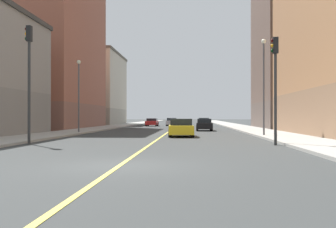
{
  "coord_description": "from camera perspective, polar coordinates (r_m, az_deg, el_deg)",
  "views": [
    {
      "loc": [
        2.31,
        -12.84,
        1.61
      ],
      "look_at": [
        -1.1,
        45.89,
        1.94
      ],
      "focal_mm": 42.66,
      "sensor_mm": 36.0,
      "label": 1
    }
  ],
  "objects": [
    {
      "name": "car_teal",
      "position": [
        66.71,
        5.13,
        -1.14
      ],
      "size": [
        1.98,
        4.22,
        1.33
      ],
      "color": "#196670",
      "rests_on": "ground"
    },
    {
      "name": "street_lamp_left_near",
      "position": [
        32.1,
        13.53,
        5.15
      ],
      "size": [
        0.36,
        0.36,
        7.49
      ],
      "color": "#4C4C51",
      "rests_on": "ground"
    },
    {
      "name": "car_black",
      "position": [
        44.39,
        5.2,
        -1.56
      ],
      "size": [
        1.8,
        4.25,
        1.33
      ],
      "color": "black",
      "rests_on": "ground"
    },
    {
      "name": "sidewalk_left",
      "position": [
        62.25,
        9.78,
        -1.73
      ],
      "size": [
        3.87,
        168.0,
        0.15
      ],
      "primitive_type": "cube",
      "color": "#9E9B93",
      "rests_on": "ground"
    },
    {
      "name": "car_red",
      "position": [
        64.83,
        -2.3,
        -1.18
      ],
      "size": [
        1.91,
        4.18,
        1.26
      ],
      "color": "red",
      "rests_on": "ground"
    },
    {
      "name": "building_left_mid",
      "position": [
        55.38,
        17.52,
        9.62
      ],
      "size": [
        9.21,
        14.97,
        22.28
      ],
      "color": "brown",
      "rests_on": "ground"
    },
    {
      "name": "ground_plane",
      "position": [
        13.15,
        -6.89,
        -7.34
      ],
      "size": [
        400.0,
        400.0,
        0.0
      ],
      "primitive_type": "plane",
      "color": "#343736",
      "rests_on": "ground"
    },
    {
      "name": "car_yellow",
      "position": [
        31.45,
        1.88,
        -2.01
      ],
      "size": [
        2.06,
        4.51,
        1.41
      ],
      "color": "gold",
      "rests_on": "ground"
    },
    {
      "name": "sidewalk_right",
      "position": [
        62.94,
        -7.32,
        -1.71
      ],
      "size": [
        3.87,
        168.0,
        0.15
      ],
      "primitive_type": "cube",
      "color": "#9E9B93",
      "rests_on": "ground"
    },
    {
      "name": "car_silver",
      "position": [
        67.3,
        0.55,
        -1.14
      ],
      "size": [
        1.86,
        4.42,
        1.32
      ],
      "color": "silver",
      "rests_on": "ground"
    },
    {
      "name": "traffic_light_right_near",
      "position": [
        24.38,
        -19.26,
        6.15
      ],
      "size": [
        0.4,
        0.32,
        6.81
      ],
      "color": "#2D2D2D",
      "rests_on": "ground"
    },
    {
      "name": "traffic_light_left_near",
      "position": [
        22.95,
        15.06,
        5.36
      ],
      "size": [
        0.4,
        0.32,
        5.99
      ],
      "color": "#2D2D2D",
      "rests_on": "ground"
    },
    {
      "name": "building_right_midblock",
      "position": [
        56.05,
        -15.71,
        9.7
      ],
      "size": [
        9.21,
        21.18,
        22.68
      ],
      "color": "brown",
      "rests_on": "ground"
    },
    {
      "name": "street_lamp_right_near",
      "position": [
        37.51,
        -12.63,
        3.65
      ],
      "size": [
        0.36,
        0.36,
        6.62
      ],
      "color": "#4C4C51",
      "rests_on": "ground"
    },
    {
      "name": "lane_center_stripe",
      "position": [
        61.9,
        1.18,
        -1.8
      ],
      "size": [
        0.16,
        154.0,
        0.01
      ],
      "primitive_type": "cube",
      "color": "#E5D14C",
      "rests_on": "ground"
    },
    {
      "name": "building_right_distant",
      "position": [
        76.82,
        -10.26,
        3.52
      ],
      "size": [
        9.21,
        17.56,
        13.48
      ],
      "color": "#9D9688",
      "rests_on": "ground"
    }
  ]
}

